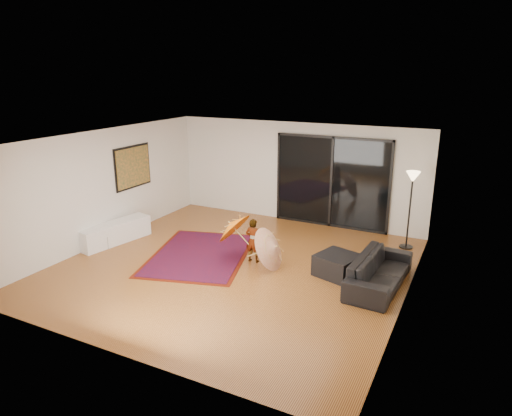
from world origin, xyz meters
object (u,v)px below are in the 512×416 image
Objects in this scene: ottoman at (338,265)px; child at (253,240)px; sofa at (379,271)px; media_console at (115,232)px.

child reaches higher than ottoman.
child reaches higher than sofa.
media_console is 3.54m from child.
sofa is (6.20, 0.50, 0.05)m from media_console.
sofa is 2.71m from child.
sofa is at bearing 15.47° from media_console.
media_console reaches higher than ottoman.
media_console is 2.37× the size of ottoman.
sofa reaches higher than media_console.
media_console is 5.38m from ottoman.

